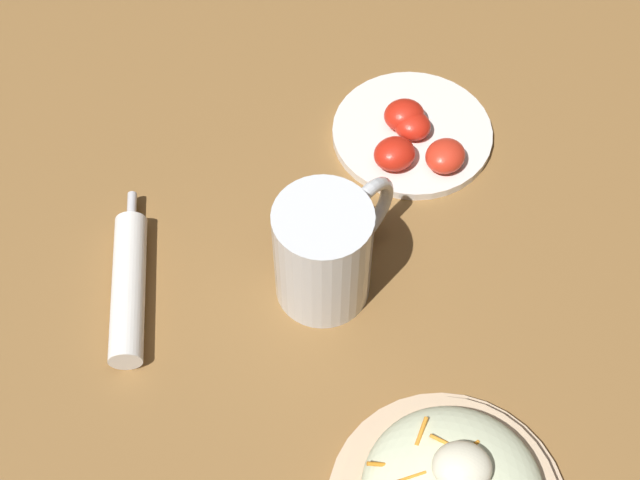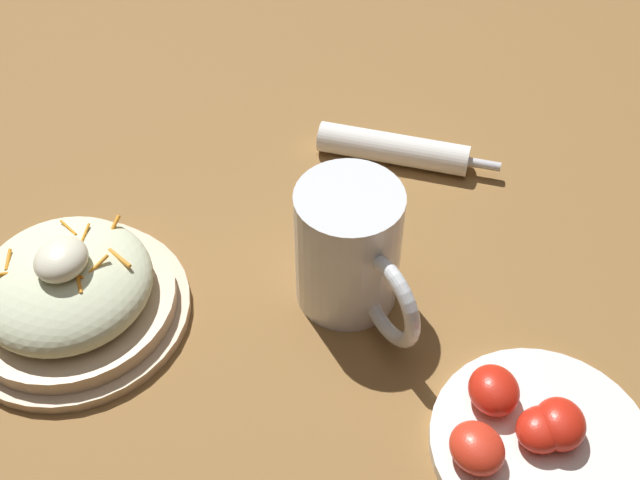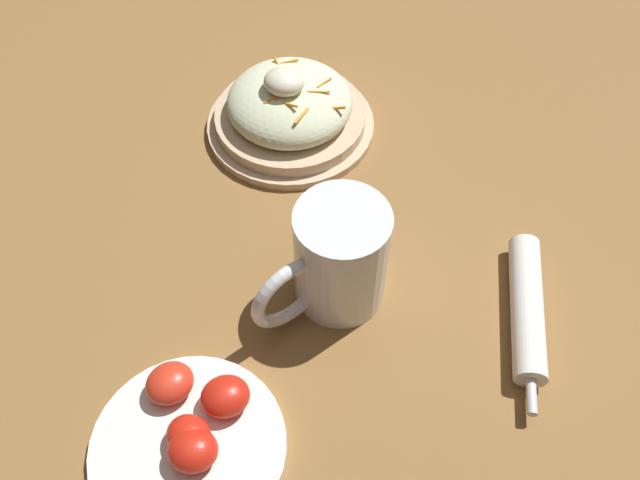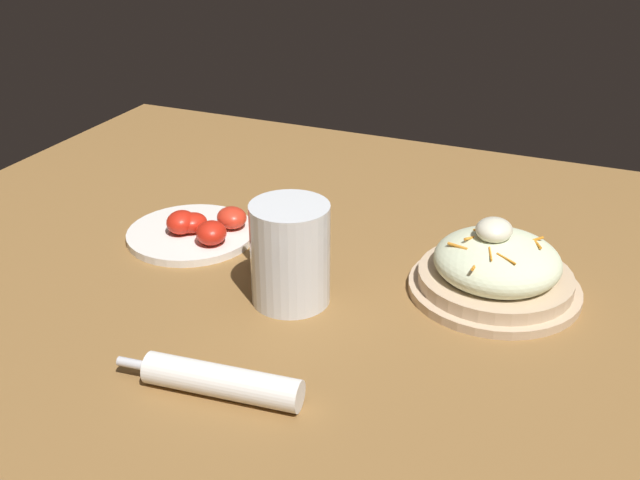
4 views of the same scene
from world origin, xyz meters
name	(u,v)px [view 1 (image 1 of 4)]	position (x,y,z in m)	size (l,w,h in m)	color
ground_plane	(248,324)	(0.00, 0.00, 0.00)	(1.43, 1.43, 0.00)	olive
beer_mug	(325,255)	(-0.08, -0.05, 0.06)	(0.13, 0.14, 0.13)	white
napkin_roll	(129,286)	(0.13, -0.03, 0.02)	(0.05, 0.21, 0.03)	white
tomato_plate	(413,135)	(-0.18, -0.25, 0.01)	(0.19, 0.19, 0.04)	white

